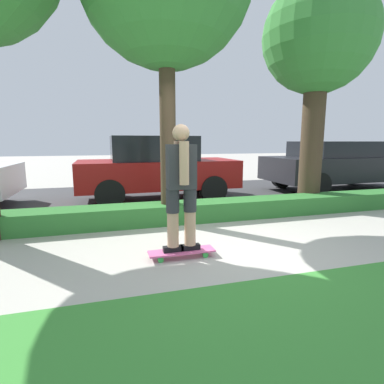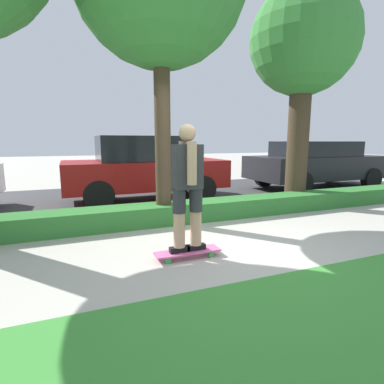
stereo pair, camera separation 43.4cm
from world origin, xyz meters
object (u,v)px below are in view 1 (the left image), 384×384
object	(u,v)px
skater_person	(181,185)
tree_far	(318,42)
skateboard	(182,252)
parked_car_rear	(337,164)
parked_car_middle	(157,167)

from	to	relation	value
skater_person	tree_far	size ratio (longest dim) A/B	0.33
skateboard	tree_far	xyz separation A→B (m)	(3.55, 2.16, 3.49)
skateboard	parked_car_rear	size ratio (longest dim) A/B	0.19
skater_person	tree_far	xyz separation A→B (m)	(3.55, 2.16, 2.62)
parked_car_middle	parked_car_rear	world-z (taller)	parked_car_middle
skater_person	parked_car_rear	size ratio (longest dim) A/B	0.36
skater_person	parked_car_middle	bearing A→B (deg)	84.92
parked_car_middle	parked_car_rear	bearing A→B (deg)	-0.86
skateboard	parked_car_rear	distance (m)	7.21
skater_person	parked_car_middle	size ratio (longest dim) A/B	0.40
tree_far	parked_car_rear	bearing A→B (deg)	37.76
skateboard	parked_car_middle	bearing A→B (deg)	84.92
skateboard	tree_far	bearing A→B (deg)	31.30
skateboard	skater_person	distance (m)	0.87
skater_person	parked_car_rear	bearing A→B (deg)	34.03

